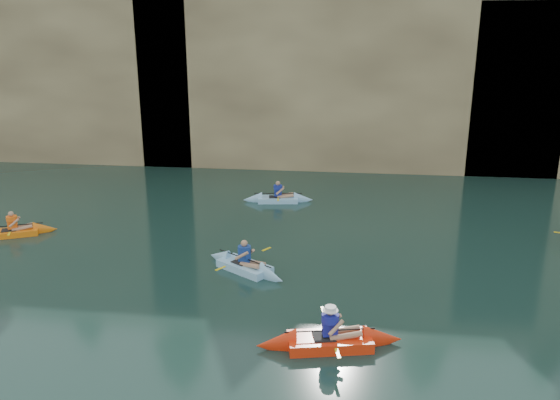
# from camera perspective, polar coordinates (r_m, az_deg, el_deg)

# --- Properties ---
(ground) EXTENTS (160.00, 160.00, 0.00)m
(ground) POSITION_cam_1_polar(r_m,az_deg,el_deg) (12.68, -5.73, -20.12)
(ground) COLOR black
(ground) RESTS_ON ground
(cliff) EXTENTS (70.00, 16.00, 12.00)m
(cliff) POSITION_cam_1_polar(r_m,az_deg,el_deg) (39.97, 4.00, 14.31)
(cliff) COLOR tan
(cliff) RESTS_ON ground
(cliff_slab_center) EXTENTS (24.00, 2.40, 11.40)m
(cliff_slab_center) POSITION_cam_1_polar(r_m,az_deg,el_deg) (32.52, 6.76, 13.20)
(cliff_slab_center) COLOR tan
(cliff_slab_center) RESTS_ON ground
(sea_cave_west) EXTENTS (4.50, 1.00, 4.00)m
(sea_cave_west) POSITION_cam_1_polar(r_m,az_deg,el_deg) (38.25, -25.22, 6.66)
(sea_cave_west) COLOR black
(sea_cave_west) RESTS_ON ground
(sea_cave_center) EXTENTS (3.50, 1.00, 3.20)m
(sea_cave_center) POSITION_cam_1_polar(r_m,az_deg,el_deg) (33.01, -4.03, 6.14)
(sea_cave_center) COLOR black
(sea_cave_center) RESTS_ON ground
(sea_cave_east) EXTENTS (5.00, 1.00, 4.50)m
(sea_cave_east) POSITION_cam_1_polar(r_m,az_deg,el_deg) (33.12, 20.59, 6.31)
(sea_cave_east) COLOR black
(sea_cave_east) RESTS_ON ground
(main_kayaker) EXTENTS (3.86, 2.49, 1.40)m
(main_kayaker) POSITION_cam_1_polar(r_m,az_deg,el_deg) (14.36, 5.20, -14.39)
(main_kayaker) COLOR red
(main_kayaker) RESTS_ON ground
(kayaker_orange) EXTENTS (3.26, 2.24, 1.24)m
(kayaker_orange) POSITION_cam_1_polar(r_m,az_deg,el_deg) (24.19, -26.08, -3.00)
(kayaker_orange) COLOR orange
(kayaker_orange) RESTS_ON ground
(kayaker_ltblue_near) EXTENTS (3.29, 2.55, 1.35)m
(kayaker_ltblue_near) POSITION_cam_1_polar(r_m,az_deg,el_deg) (18.60, -3.72, -6.87)
(kayaker_ltblue_near) COLOR #91CEF3
(kayaker_ltblue_near) RESTS_ON ground
(kayaker_ltblue_mid) EXTENTS (3.42, 2.49, 1.28)m
(kayaker_ltblue_mid) POSITION_cam_1_polar(r_m,az_deg,el_deg) (26.14, -0.22, 0.13)
(kayaker_ltblue_mid) COLOR #96D3FA
(kayaker_ltblue_mid) RESTS_ON ground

